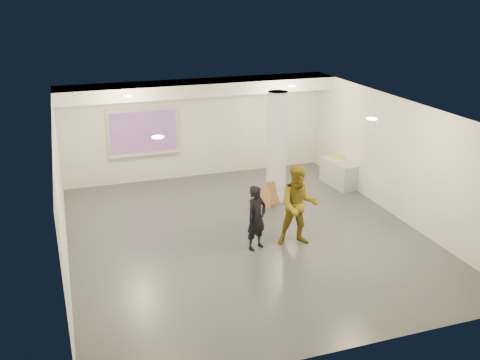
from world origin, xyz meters
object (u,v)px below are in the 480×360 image
object	(u,v)px
column	(277,148)
credenza	(339,173)
projection_screen	(144,132)
man	(299,205)
woman	(256,218)

from	to	relation	value
column	credenza	bearing A→B (deg)	13.21
projection_screen	man	world-z (taller)	projection_screen
column	man	distance (m)	2.67
credenza	column	bearing A→B (deg)	-172.58
column	projection_screen	xyz separation A→B (m)	(-3.10, 2.65, 0.03)
woman	man	size ratio (longest dim) A/B	0.79
credenza	woman	distance (m)	4.79
man	woman	bearing A→B (deg)	-170.46
credenza	projection_screen	bearing A→B (deg)	152.38
credenza	woman	size ratio (longest dim) A/B	0.86
credenza	man	xyz separation A→B (m)	(-2.73, -3.08, 0.57)
projection_screen	credenza	size ratio (longest dim) A/B	1.66
column	woman	bearing A→B (deg)	-120.80
column	credenza	distance (m)	2.55
column	man	xyz separation A→B (m)	(-0.51, -2.56, -0.57)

